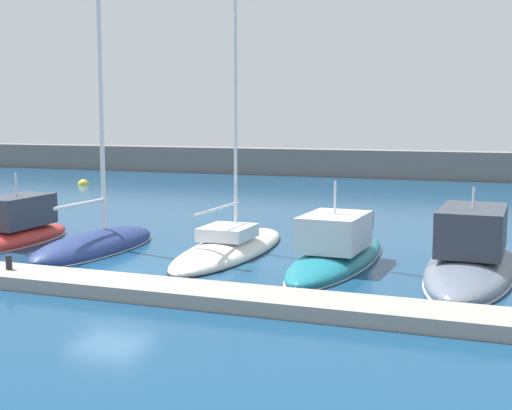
{
  "coord_description": "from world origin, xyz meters",
  "views": [
    {
      "loc": [
        12.51,
        -19.55,
        5.16
      ],
      "look_at": [
        3.48,
        4.57,
        1.89
      ],
      "focal_mm": 49.06,
      "sensor_mm": 36.0,
      "label": 1
    }
  ],
  "objects_px": {
    "motorboat_red_third": "(14,230)",
    "motorboat_slate_seventh": "(472,258)",
    "motorboat_teal_sixth": "(337,251)",
    "dock_bollard": "(9,262)",
    "mooring_buoy_yellow": "(83,185)",
    "sailboat_navy_fourth": "(95,244)",
    "sailboat_ivory_fifth": "(230,247)"
  },
  "relations": [
    {
      "from": "motorboat_red_third",
      "to": "sailboat_navy_fourth",
      "type": "xyz_separation_m",
      "value": [
        4.03,
        -0.22,
        -0.26
      ]
    },
    {
      "from": "sailboat_navy_fourth",
      "to": "sailboat_ivory_fifth",
      "type": "xyz_separation_m",
      "value": [
        5.04,
        1.46,
        -0.06
      ]
    },
    {
      "from": "motorboat_red_third",
      "to": "mooring_buoy_yellow",
      "type": "relative_size",
      "value": 8.4
    },
    {
      "from": "sailboat_navy_fourth",
      "to": "mooring_buoy_yellow",
      "type": "xyz_separation_m",
      "value": [
        -15.79,
        22.33,
        -0.28
      ]
    },
    {
      "from": "mooring_buoy_yellow",
      "to": "sailboat_navy_fourth",
      "type": "bearing_deg",
      "value": -54.73
    },
    {
      "from": "motorboat_red_third",
      "to": "sailboat_ivory_fifth",
      "type": "distance_m",
      "value": 9.16
    },
    {
      "from": "sailboat_navy_fourth",
      "to": "mooring_buoy_yellow",
      "type": "distance_m",
      "value": 27.35
    },
    {
      "from": "motorboat_slate_seventh",
      "to": "mooring_buoy_yellow",
      "type": "bearing_deg",
      "value": 55.86
    },
    {
      "from": "motorboat_teal_sixth",
      "to": "motorboat_slate_seventh",
      "type": "bearing_deg",
      "value": -84.64
    },
    {
      "from": "motorboat_red_third",
      "to": "motorboat_slate_seventh",
      "type": "bearing_deg",
      "value": -88.03
    },
    {
      "from": "sailboat_ivory_fifth",
      "to": "sailboat_navy_fourth",
      "type": "bearing_deg",
      "value": 105.86
    },
    {
      "from": "sailboat_ivory_fifth",
      "to": "motorboat_slate_seventh",
      "type": "height_order",
      "value": "sailboat_ivory_fifth"
    },
    {
      "from": "motorboat_red_third",
      "to": "dock_bollard",
      "type": "bearing_deg",
      "value": -142.7
    },
    {
      "from": "sailboat_ivory_fifth",
      "to": "motorboat_teal_sixth",
      "type": "relative_size",
      "value": 1.79
    },
    {
      "from": "motorboat_slate_seventh",
      "to": "motorboat_red_third",
      "type": "bearing_deg",
      "value": 94.48
    },
    {
      "from": "sailboat_navy_fourth",
      "to": "sailboat_ivory_fifth",
      "type": "distance_m",
      "value": 5.25
    },
    {
      "from": "mooring_buoy_yellow",
      "to": "motorboat_slate_seventh",
      "type": "bearing_deg",
      "value": -35.5
    },
    {
      "from": "sailboat_ivory_fifth",
      "to": "motorboat_slate_seventh",
      "type": "bearing_deg",
      "value": -92.04
    },
    {
      "from": "sailboat_ivory_fifth",
      "to": "mooring_buoy_yellow",
      "type": "height_order",
      "value": "sailboat_ivory_fifth"
    },
    {
      "from": "motorboat_red_third",
      "to": "motorboat_slate_seventh",
      "type": "height_order",
      "value": "motorboat_red_third"
    },
    {
      "from": "motorboat_red_third",
      "to": "sailboat_navy_fourth",
      "type": "relative_size",
      "value": 0.53
    },
    {
      "from": "motorboat_slate_seventh",
      "to": "dock_bollard",
      "type": "distance_m",
      "value": 14.96
    },
    {
      "from": "motorboat_teal_sixth",
      "to": "dock_bollard",
      "type": "relative_size",
      "value": 20.41
    },
    {
      "from": "sailboat_ivory_fifth",
      "to": "dock_bollard",
      "type": "xyz_separation_m",
      "value": [
        -4.67,
        -6.78,
        0.41
      ]
    },
    {
      "from": "motorboat_red_third",
      "to": "sailboat_ivory_fifth",
      "type": "bearing_deg",
      "value": -83.36
    },
    {
      "from": "motorboat_red_third",
      "to": "motorboat_slate_seventh",
      "type": "xyz_separation_m",
      "value": [
        17.87,
        0.97,
        -0.03
      ]
    },
    {
      "from": "sailboat_navy_fourth",
      "to": "dock_bollard",
      "type": "bearing_deg",
      "value": -174.77
    },
    {
      "from": "motorboat_red_third",
      "to": "motorboat_teal_sixth",
      "type": "relative_size",
      "value": 0.76
    },
    {
      "from": "motorboat_teal_sixth",
      "to": "dock_bollard",
      "type": "bearing_deg",
      "value": 127.24
    },
    {
      "from": "motorboat_red_third",
      "to": "dock_bollard",
      "type": "height_order",
      "value": "motorboat_red_third"
    },
    {
      "from": "sailboat_navy_fourth",
      "to": "dock_bollard",
      "type": "distance_m",
      "value": 5.34
    },
    {
      "from": "motorboat_teal_sixth",
      "to": "motorboat_slate_seventh",
      "type": "height_order",
      "value": "motorboat_teal_sixth"
    }
  ]
}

